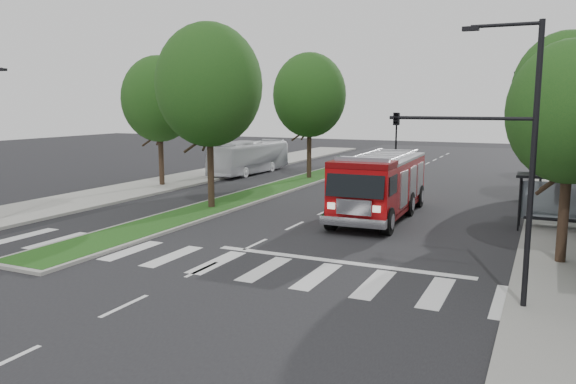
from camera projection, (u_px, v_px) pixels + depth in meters
The scene contains 14 objects.
ground at pixel (255, 245), 23.42m from camera, with size 140.00×140.00×0.00m, color black.
sidewalk_left at pixel (138, 189), 38.42m from camera, with size 5.00×80.00×0.15m, color gray.
median at pixel (299, 182), 42.03m from camera, with size 3.00×50.00×0.15m.
bus_shelter at pixel (554, 187), 25.73m from camera, with size 3.20×1.60×2.61m.
tree_right_near at pixel (571, 113), 19.56m from camera, with size 4.40×4.40×8.05m.
tree_right_mid at pixel (566, 91), 30.16m from camera, with size 5.60×5.60×9.72m.
tree_right_far at pixel (562, 104), 39.21m from camera, with size 5.00×5.00×8.73m.
tree_median_near at pixel (209, 85), 30.25m from camera, with size 5.80×5.80×10.16m.
tree_median_far at pixel (309, 95), 42.84m from camera, with size 5.60×5.60×9.72m.
tree_left_mid at pixel (159, 99), 39.06m from camera, with size 5.20×5.20×9.16m.
streetlight_right_near at pixel (499, 145), 15.55m from camera, with size 4.08×0.22×8.00m.
streetlight_right_far at pixel (542, 125), 36.32m from camera, with size 2.11×0.20×8.00m.
fire_engine at pixel (380, 186), 28.86m from camera, with size 3.31×9.97×3.43m.
city_bus at pixel (250, 157), 47.36m from camera, with size 2.33×9.96×2.77m, color silver.
Camera 1 is at (10.87, -20.09, 5.78)m, focal length 35.00 mm.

